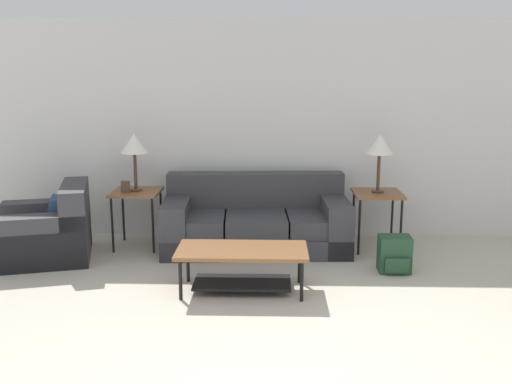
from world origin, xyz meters
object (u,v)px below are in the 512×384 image
object	(u,v)px
table_lamp_right	(380,146)
backpack	(395,255)
armchair	(48,232)
couch	(256,223)
coffee_table	(242,260)
side_table_right	(377,198)
table_lamp_left	(134,145)
side_table_left	(137,197)

from	to	relation	value
table_lamp_right	backpack	xyz separation A→B (m)	(0.05, -0.77, -1.00)
backpack	armchair	bearing A→B (deg)	174.69
couch	table_lamp_right	distance (m)	1.63
armchair	coffee_table	size ratio (longest dim) A/B	0.99
side_table_right	table_lamp_left	xyz separation A→B (m)	(-2.73, 0.00, 0.59)
side_table_right	backpack	world-z (taller)	side_table_right
couch	backpack	bearing A→B (deg)	-28.59
armchair	table_lamp_right	world-z (taller)	table_lamp_right
side_table_left	couch	bearing A→B (deg)	-0.02
side_table_left	table_lamp_left	size ratio (longest dim) A/B	1.01
armchair	side_table_right	bearing A→B (deg)	6.88
table_lamp_left	backpack	xyz separation A→B (m)	(2.78, -0.77, -1.00)
side_table_left	table_lamp_right	world-z (taller)	table_lamp_right
coffee_table	side_table_left	size ratio (longest dim) A/B	1.81
couch	backpack	distance (m)	1.62
couch	side_table_left	world-z (taller)	couch
coffee_table	side_table_left	world-z (taller)	side_table_left
side_table_left	table_lamp_left	world-z (taller)	table_lamp_left
couch	side_table_left	size ratio (longest dim) A/B	3.21
coffee_table	backpack	bearing A→B (deg)	20.33
couch	armchair	size ratio (longest dim) A/B	1.79
coffee_table	backpack	size ratio (longest dim) A/B	3.20
table_lamp_left	backpack	distance (m)	3.06
table_lamp_left	side_table_left	bearing A→B (deg)	-63.43
armchair	coffee_table	distance (m)	2.33
couch	side_table_left	xyz separation A→B (m)	(-1.36, 0.00, 0.30)
couch	table_lamp_left	world-z (taller)	table_lamp_left
armchair	table_lamp_left	bearing A→B (deg)	26.50
side_table_right	table_lamp_right	world-z (taller)	table_lamp_right
couch	table_lamp_right	size ratio (longest dim) A/B	3.24
side_table_right	table_lamp_right	size ratio (longest dim) A/B	1.01
side_table_right	table_lamp_right	bearing A→B (deg)	75.96
table_lamp_left	backpack	world-z (taller)	table_lamp_left
armchair	coffee_table	bearing A→B (deg)	-22.70
coffee_table	side_table_right	world-z (taller)	side_table_right
couch	table_lamp_right	world-z (taller)	table_lamp_right
couch	side_table_left	bearing A→B (deg)	179.98
couch	side_table_right	distance (m)	1.40
side_table_left	side_table_right	distance (m)	2.73
table_lamp_left	side_table_right	bearing A→B (deg)	-0.00
side_table_left	table_lamp_left	xyz separation A→B (m)	(-0.00, 0.00, 0.59)
side_table_left	backpack	distance (m)	2.92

